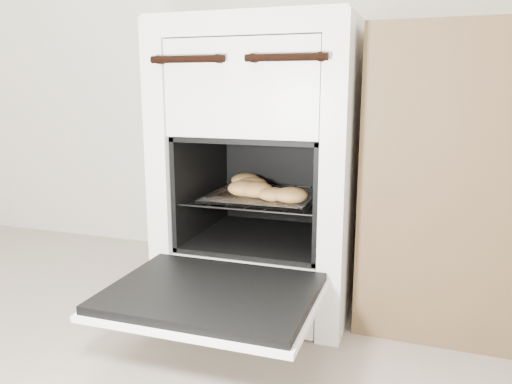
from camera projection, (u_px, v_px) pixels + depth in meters
stove at (270, 169)px, 1.65m from camera, size 0.58×0.65×0.89m
oven_door at (212, 295)px, 1.24m from camera, size 0.52×0.41×0.04m
oven_rack at (264, 196)px, 1.60m from camera, size 0.42×0.41×0.01m
foil_sheet at (262, 196)px, 1.58m from camera, size 0.33×0.29×0.01m
baked_rolls at (259, 188)px, 1.57m from camera, size 0.32×0.29×0.05m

